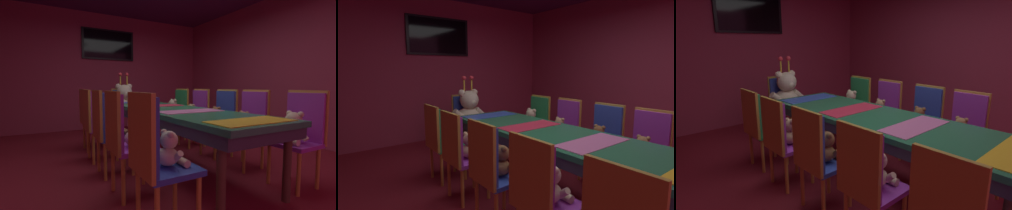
{
  "view_description": "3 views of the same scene",
  "coord_description": "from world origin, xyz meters",
  "views": [
    {
      "loc": [
        -1.5,
        -2.61,
        1.02
      ],
      "look_at": [
        0.19,
        0.44,
        0.75
      ],
      "focal_mm": 24.56,
      "sensor_mm": 36.0,
      "label": 1
    },
    {
      "loc": [
        -2.06,
        -1.8,
        1.44
      ],
      "look_at": [
        -0.18,
        0.68,
        0.99
      ],
      "focal_mm": 27.35,
      "sensor_mm": 36.0,
      "label": 2
    },
    {
      "loc": [
        -2.17,
        -1.79,
        1.54
      ],
      "look_at": [
        0.03,
        0.61,
        0.76
      ],
      "focal_mm": 28.53,
      "sensor_mm": 36.0,
      "label": 3
    }
  ],
  "objects": [
    {
      "name": "ground_plane",
      "position": [
        0.0,
        0.0,
        0.0
      ],
      "size": [
        7.9,
        7.9,
        0.0
      ],
      "primitive_type": "plane",
      "color": "maroon"
    },
    {
      "name": "wall_back",
      "position": [
        0.0,
        3.2,
        1.4
      ],
      "size": [
        5.2,
        0.12,
        2.8
      ],
      "primitive_type": "cube",
      "color": "#99334C",
      "rests_on": "ground_plane"
    },
    {
      "name": "wall_right",
      "position": [
        2.6,
        0.0,
        1.4
      ],
      "size": [
        0.12,
        6.4,
        2.8
      ],
      "primitive_type": "cube",
      "color": "#99334C",
      "rests_on": "ground_plane"
    },
    {
      "name": "banquet_table",
      "position": [
        0.0,
        -0.0,
        0.66
      ],
      "size": [
        0.9,
        3.09,
        0.75
      ],
      "color": "#26724C",
      "rests_on": "ground_plane"
    },
    {
      "name": "chair_left_1",
      "position": [
        -0.87,
        -0.59,
        0.6
      ],
      "size": [
        0.42,
        0.41,
        0.98
      ],
      "color": "purple",
      "rests_on": "ground_plane"
    },
    {
      "name": "teddy_left_1",
      "position": [
        -0.73,
        -0.59,
        0.58
      ],
      "size": [
        0.24,
        0.31,
        0.29
      ],
      "color": "beige",
      "rests_on": "chair_left_1"
    },
    {
      "name": "chair_left_2",
      "position": [
        -0.88,
        0.01,
        0.6
      ],
      "size": [
        0.42,
        0.41,
        0.98
      ],
      "color": "#2D47B2",
      "rests_on": "ground_plane"
    },
    {
      "name": "teddy_left_2",
      "position": [
        -0.73,
        0.01,
        0.58
      ],
      "size": [
        0.24,
        0.31,
        0.29
      ],
      "color": "brown",
      "rests_on": "chair_left_2"
    },
    {
      "name": "chair_left_3",
      "position": [
        -0.89,
        0.6,
        0.6
      ],
      "size": [
        0.42,
        0.41,
        0.98
      ],
      "color": "purple",
      "rests_on": "ground_plane"
    },
    {
      "name": "teddy_left_3",
      "position": [
        -0.74,
        0.6,
        0.58
      ],
      "size": [
        0.23,
        0.3,
        0.28
      ],
      "color": "tan",
      "rests_on": "chair_left_3"
    },
    {
      "name": "chair_left_4",
      "position": [
        -0.86,
        1.2,
        0.6
      ],
      "size": [
        0.42,
        0.41,
        0.98
      ],
      "color": "#268C4C",
      "rests_on": "ground_plane"
    },
    {
      "name": "teddy_left_4",
      "position": [
        -0.71,
        1.2,
        0.57
      ],
      "size": [
        0.21,
        0.27,
        0.26
      ],
      "color": "olive",
      "rests_on": "chair_left_4"
    },
    {
      "name": "chair_right_1",
      "position": [
        0.86,
        -0.57,
        0.6
      ],
      "size": [
        0.42,
        0.41,
        0.98
      ],
      "rotation": [
        0.0,
        0.0,
        3.14
      ],
      "color": "purple",
      "rests_on": "ground_plane"
    },
    {
      "name": "teddy_right_1",
      "position": [
        0.71,
        -0.57,
        0.57
      ],
      "size": [
        0.21,
        0.28,
        0.26
      ],
      "rotation": [
        0.0,
        0.0,
        3.14
      ],
      "color": "#9E7247",
      "rests_on": "chair_right_1"
    },
    {
      "name": "chair_right_2",
      "position": [
        0.88,
        -0.02,
        0.6
      ],
      "size": [
        0.42,
        0.41,
        0.98
      ],
      "rotation": [
        0.0,
        0.0,
        3.14
      ],
      "color": "#2D47B2",
      "rests_on": "ground_plane"
    },
    {
      "name": "teddy_right_2",
      "position": [
        0.73,
        -0.02,
        0.58
      ],
      "size": [
        0.23,
        0.29,
        0.28
      ],
      "rotation": [
        0.0,
        0.0,
        3.14
      ],
      "color": "brown",
      "rests_on": "chair_right_2"
    },
    {
      "name": "chair_right_3",
      "position": [
        0.89,
        0.62,
        0.6
      ],
      "size": [
        0.42,
        0.41,
        0.98
      ],
      "rotation": [
        0.0,
        0.0,
        3.14
      ],
      "color": "purple",
      "rests_on": "ground_plane"
    },
    {
      "name": "teddy_right_3",
      "position": [
        0.74,
        0.62,
        0.57
      ],
      "size": [
        0.22,
        0.29,
        0.27
      ],
      "rotation": [
        0.0,
        0.0,
        3.14
      ],
      "color": "tan",
      "rests_on": "chair_right_3"
    },
    {
      "name": "chair_right_4",
      "position": [
        0.85,
        1.2,
        0.6
      ],
      "size": [
        0.42,
        0.41,
        0.98
      ],
      "rotation": [
        0.0,
        0.0,
        3.14
      ],
      "color": "#268C4C",
      "rests_on": "ground_plane"
    },
    {
      "name": "teddy_right_4",
      "position": [
        0.71,
        1.2,
        0.6
      ],
      "size": [
        0.27,
        0.35,
        0.33
      ],
      "rotation": [
        0.0,
        0.0,
        3.14
      ],
      "color": "beige",
      "rests_on": "chair_right_4"
    },
    {
      "name": "throne_chair",
      "position": [
        0.0,
        2.09,
        0.6
      ],
      "size": [
        0.41,
        0.42,
        0.98
      ],
      "rotation": [
        0.0,
        0.0,
        -1.57
      ],
      "color": "#2D47B2",
      "rests_on": "ground_plane"
    },
    {
      "name": "king_teddy_bear",
      "position": [
        0.0,
        1.92,
        0.73
      ],
      "size": [
        0.66,
        0.51,
        0.85
      ],
      "rotation": [
        0.0,
        0.0,
        -1.57
      ],
      "color": "beige",
      "rests_on": "throne_chair"
    },
    {
      "name": "wall_tv",
      "position": [
        0.0,
        3.11,
        2.05
      ],
      "size": [
        1.25,
        0.06,
        0.73
      ],
      "color": "black"
    }
  ]
}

